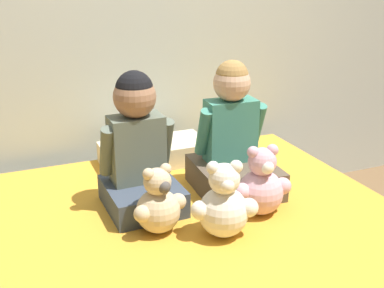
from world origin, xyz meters
name	(u,v)px	position (x,y,z in m)	size (l,w,h in m)	color
wall_behind_bed	(132,0)	(0.00, 1.15, 1.25)	(8.00, 0.06, 2.50)	beige
child_on_left	(138,150)	(-0.21, 0.41, 0.69)	(0.32, 0.35, 0.59)	#384251
child_on_right	(233,143)	(0.24, 0.41, 0.66)	(0.37, 0.41, 0.60)	brown
teddy_bear_held_by_left_child	(158,204)	(-0.21, 0.17, 0.55)	(0.23, 0.17, 0.28)	#D1B78E
teddy_bear_held_by_right_child	(261,185)	(0.23, 0.14, 0.56)	(0.25, 0.19, 0.30)	#DBA3B2
teddy_bear_between_children	(224,205)	(0.01, 0.04, 0.57)	(0.25, 0.19, 0.31)	silver
pillow_at_headboard	(154,153)	(0.00, 0.85, 0.49)	(0.55, 0.28, 0.11)	beige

